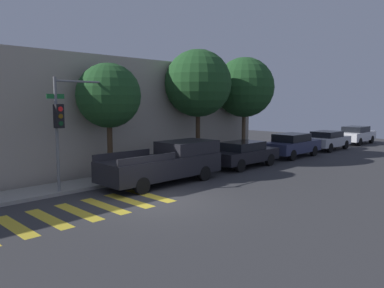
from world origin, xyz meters
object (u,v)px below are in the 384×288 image
sedan_middle (292,145)px  traffic_light_pole (71,112)px  sedan_tail_of_row (356,135)px  pickup_truck (167,162)px  tree_near_corner (109,96)px  tree_midblock (198,84)px  sedan_near_corner (243,153)px  tree_far_end (244,87)px  sedan_far_end (327,140)px

sedan_middle → traffic_light_pole: bearing=175.1°
sedan_tail_of_row → traffic_light_pole: bearing=177.1°
pickup_truck → sedan_middle: pickup_truck is taller
sedan_middle → sedan_tail_of_row: 10.55m
tree_near_corner → tree_midblock: (5.78, 0.00, 0.74)m
sedan_near_corner → sedan_tail_of_row: 15.79m
traffic_light_pole → sedan_middle: bearing=-4.9°
pickup_truck → sedan_near_corner: 5.60m
pickup_truck → sedan_near_corner: bearing=-0.0°
pickup_truck → sedan_tail_of_row: size_ratio=1.33×
sedan_near_corner → pickup_truck: bearing=180.0°
tree_near_corner → tree_far_end: size_ratio=0.83×
pickup_truck → sedan_near_corner: pickup_truck is taller
traffic_light_pole → sedan_middle: (14.66, -1.27, -2.38)m
sedan_tail_of_row → tree_midblock: 17.65m
sedan_near_corner → tree_near_corner: size_ratio=0.83×
pickup_truck → tree_midblock: 6.06m
sedan_near_corner → tree_midblock: bearing=120.8°
sedan_middle → tree_midblock: 7.87m
traffic_light_pole → tree_far_end: (12.38, 0.94, 1.29)m
sedan_far_end → pickup_truck: bearing=180.0°
sedan_middle → sedan_near_corner: bearing=180.0°
traffic_light_pole → tree_midblock: size_ratio=0.70×
pickup_truck → sedan_tail_of_row: 21.38m
sedan_middle → tree_far_end: tree_far_end is taller
sedan_tail_of_row → sedan_near_corner: bearing=180.0°
tree_midblock → traffic_light_pole: bearing=-173.4°
pickup_truck → sedan_middle: (10.83, -0.00, -0.10)m
sedan_tail_of_row → tree_midblock: tree_midblock is taller
sedan_middle → tree_far_end: (-2.29, 2.20, 3.67)m
sedan_far_end → sedan_tail_of_row: (5.46, -0.00, 0.04)m
sedan_tail_of_row → tree_near_corner: tree_near_corner is taller
traffic_light_pole → tree_near_corner: bearing=21.8°
sedan_near_corner → traffic_light_pole: bearing=172.4°
sedan_middle → tree_midblock: (-6.55, 2.20, 3.78)m
sedan_far_end → tree_far_end: bearing=163.4°
sedan_near_corner → tree_far_end: tree_far_end is taller
pickup_truck → tree_near_corner: bearing=124.2°
sedan_tail_of_row → tree_far_end: 13.54m
pickup_truck → tree_near_corner: size_ratio=1.08×
sedan_middle → tree_midblock: bearing=161.4°
sedan_middle → tree_near_corner: size_ratio=0.84×
pickup_truck → sedan_tail_of_row: (21.38, -0.00, -0.11)m
pickup_truck → tree_near_corner: (-1.50, 2.20, 2.94)m
pickup_truck → sedan_middle: bearing=-0.0°
sedan_middle → sedan_tail_of_row: size_ratio=1.04×
sedan_far_end → tree_far_end: (-7.38, 2.20, 3.72)m
sedan_middle → sedan_far_end: (5.10, 0.00, -0.05)m
sedan_tail_of_row → tree_far_end: (-12.84, 2.20, 3.68)m
sedan_far_end → sedan_tail_of_row: sedan_tail_of_row is taller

